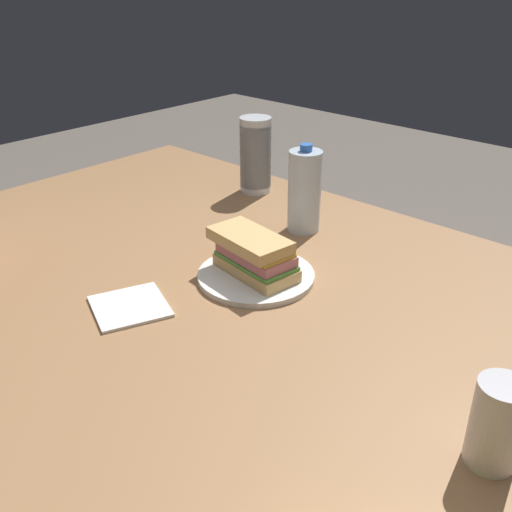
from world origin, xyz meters
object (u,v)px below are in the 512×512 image
Objects in this scene: paper_plate at (256,276)px; sandwich at (254,254)px; dining_table at (259,348)px; plastic_cup_stack at (256,155)px; soda_can_silver at (497,424)px; water_bottle_spare at (304,191)px.

paper_plate is 1.21× the size of sandwich.
sandwich is at bearing -43.85° from dining_table.
plastic_cup_stack reaches higher than paper_plate.
plastic_cup_stack is 1.66× the size of soda_can_silver.
paper_plate is at bearing 107.42° from water_bottle_spare.
water_bottle_spare is (0.07, -0.25, 0.04)m from sandwich.
dining_table is at bearing 133.08° from plastic_cup_stack.
water_bottle_spare reaches higher than dining_table.
dining_table is 0.42m from water_bottle_spare.
sandwich reaches higher than dining_table.
water_bottle_spare is at bearing -32.88° from soda_can_silver.
water_bottle_spare reaches higher than plastic_cup_stack.
sandwich is 0.49m from plastic_cup_stack.
water_bottle_spare reaches higher than paper_plate.
dining_table is 9.78× the size of sandwich.
soda_can_silver is (-0.62, 0.40, -0.04)m from water_bottle_spare.
dining_table is 0.65m from plastic_cup_stack.
soda_can_silver is at bearing 147.12° from water_bottle_spare.
plastic_cup_stack is at bearing -30.39° from soda_can_silver.
sandwich is 1.59× the size of soda_can_silver.
dining_table is 0.47m from soda_can_silver.
water_bottle_spare is (0.08, -0.25, 0.09)m from paper_plate.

